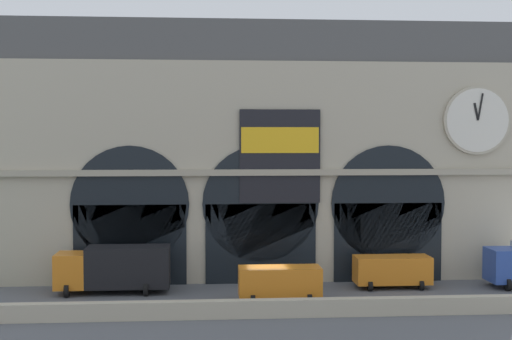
% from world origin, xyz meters
% --- Properties ---
extents(ground_plane, '(200.00, 200.00, 0.00)m').
position_xyz_m(ground_plane, '(0.00, 0.00, 0.00)').
color(ground_plane, '#54565B').
extents(quay_parapet_wall, '(90.00, 0.70, 1.03)m').
position_xyz_m(quay_parapet_wall, '(0.00, -4.35, 0.52)').
color(quay_parapet_wall, '#B2A891').
rests_on(quay_parapet_wall, ground).
extents(station_building, '(38.69, 4.97, 18.86)m').
position_xyz_m(station_building, '(0.04, 7.26, 9.17)').
color(station_building, '#B2A891').
rests_on(station_building, ground).
extents(box_truck_midwest, '(7.50, 2.91, 3.12)m').
position_xyz_m(box_truck_midwest, '(-9.97, 2.54, 1.70)').
color(box_truck_midwest, orange).
rests_on(box_truck_midwest, ground).
extents(van_center, '(5.20, 2.48, 2.20)m').
position_xyz_m(van_center, '(0.76, -0.60, 1.25)').
color(van_center, orange).
rests_on(van_center, ground).
extents(van_mideast, '(5.20, 2.48, 2.20)m').
position_xyz_m(van_mideast, '(8.95, 2.76, 1.25)').
color(van_mideast, orange).
rests_on(van_mideast, ground).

